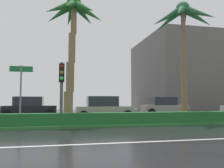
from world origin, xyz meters
TOP-DOWN VIEW (x-y plane):
  - palm_tree_centre_left at (4.42, 8.21)m, footprint 3.70×3.86m
  - palm_tree_centre at (11.63, 8.02)m, footprint 4.41×3.99m
  - traffic_signal_median_right at (3.80, 6.60)m, footprint 0.28×0.43m
  - street_name_sign at (1.84, 6.42)m, footprint 1.10×0.08m
  - car_in_traffic_leading at (1.12, 14.80)m, footprint 4.30×2.02m
  - car_in_traffic_second at (6.93, 11.88)m, footprint 4.30×2.02m
  - car_in_traffic_third at (13.32, 14.79)m, footprint 4.30×2.02m
  - building_far_right at (26.74, 26.89)m, footprint 21.72×14.33m

SIDE VIEW (x-z plane):
  - car_in_traffic_leading at x=1.12m, z-range -0.03..1.69m
  - car_in_traffic_second at x=6.93m, z-range -0.03..1.69m
  - car_in_traffic_third at x=13.32m, z-range -0.03..1.69m
  - street_name_sign at x=1.84m, z-range 0.58..3.58m
  - traffic_signal_median_right at x=3.80m, z-range 0.76..4.01m
  - building_far_right at x=26.74m, z-range 0.00..10.82m
  - palm_tree_centre_left at x=4.42m, z-range 2.26..9.89m
  - palm_tree_centre at x=11.63m, z-range 2.57..10.41m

